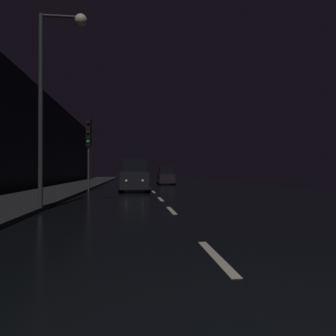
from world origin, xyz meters
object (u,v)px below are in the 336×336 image
at_px(streetlamp_overhead, 54,79).
at_px(car_approaching_headlights, 134,177).
at_px(traffic_light_far_left, 89,139).
at_px(car_distant_taillights, 166,176).

bearing_deg(streetlamp_overhead, car_approaching_headlights, 74.78).
relative_size(traffic_light_far_left, streetlamp_overhead, 0.71).
height_order(car_approaching_headlights, car_distant_taillights, car_approaching_headlights).
bearing_deg(traffic_light_far_left, streetlamp_overhead, 7.40).
distance_m(traffic_light_far_left, car_distant_taillights, 12.49).
bearing_deg(car_distant_taillights, traffic_light_far_left, 148.01).
bearing_deg(car_approaching_headlights, streetlamp_overhead, -15.22).
height_order(traffic_light_far_left, streetlamp_overhead, streetlamp_overhead).
height_order(traffic_light_far_left, car_approaching_headlights, traffic_light_far_left).
distance_m(car_approaching_headlights, car_distant_taillights, 11.05).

